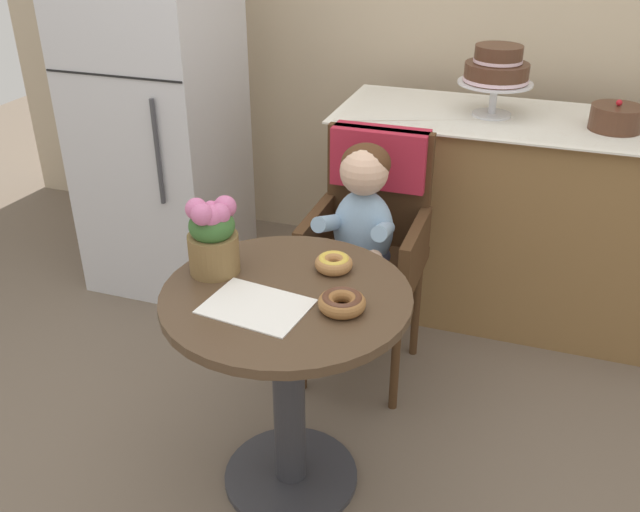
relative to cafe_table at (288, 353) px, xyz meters
The scene contains 12 objects.
ground_plane 0.51m from the cafe_table, ahead, with size 8.00×8.00×0.00m, color #6B5B4C.
cafe_table is the anchor object (origin of this frame).
wicker_chair 0.75m from the cafe_table, 85.71° to the left, with size 0.42×0.45×0.95m.
seated_child 0.60m from the cafe_table, 84.56° to the left, with size 0.27×0.32×0.73m.
paper_napkin 0.24m from the cafe_table, 117.36° to the right, with size 0.28×0.21×0.00m, color white.
donut_front 0.30m from the cafe_table, 11.11° to the right, with size 0.13×0.13×0.05m.
donut_mid 0.30m from the cafe_table, 62.58° to the left, with size 0.11×0.11×0.05m.
flower_vase 0.42m from the cafe_table, 169.28° to the left, with size 0.15×0.15×0.24m.
display_counter 1.41m from the cafe_table, 67.07° to the left, with size 1.56×0.62×0.90m.
tiered_cake_stand 1.48m from the cafe_table, 72.93° to the left, with size 0.30×0.30×0.28m.
round_layer_cake 1.60m from the cafe_table, 55.47° to the left, with size 0.20×0.20×0.12m.
refrigerator 1.56m from the cafe_table, 133.67° to the left, with size 0.64×0.63×1.70m.
Camera 1 is at (0.64, -1.56, 1.75)m, focal length 39.00 mm.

